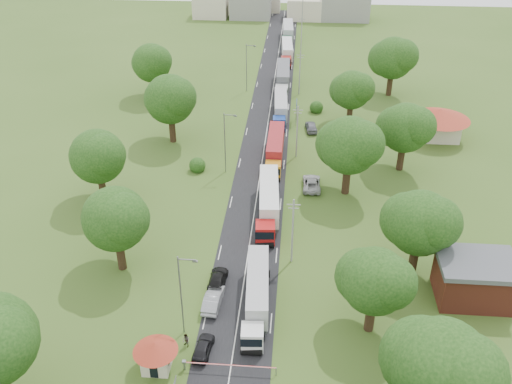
# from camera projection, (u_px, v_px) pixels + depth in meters

# --- Properties ---
(ground) EXTENTS (260.00, 260.00, 0.00)m
(ground) POSITION_uv_depth(u_px,v_px,m) (252.00, 227.00, 77.02)
(ground) COLOR #36521B
(ground) RESTS_ON ground
(road) EXTENTS (8.00, 200.00, 0.04)m
(road) POSITION_uv_depth(u_px,v_px,m) (263.00, 158.00, 94.07)
(road) COLOR black
(road) RESTS_ON ground
(boom_barrier) EXTENTS (9.22, 0.35, 1.18)m
(boom_barrier) POSITION_uv_depth(u_px,v_px,m) (216.00, 365.00, 55.35)
(boom_barrier) COLOR slate
(boom_barrier) RESTS_ON ground
(guard_booth) EXTENTS (4.40, 4.40, 3.45)m
(guard_booth) POSITION_uv_depth(u_px,v_px,m) (156.00, 352.00, 55.09)
(guard_booth) COLOR beige
(guard_booth) RESTS_ON ground
(info_sign) EXTENTS (0.12, 3.10, 4.10)m
(info_sign) POSITION_uv_depth(u_px,v_px,m) (297.00, 107.00, 104.94)
(info_sign) COLOR slate
(info_sign) RESTS_ON ground
(pole_1) EXTENTS (1.60, 0.24, 9.00)m
(pole_1) POSITION_uv_depth(u_px,v_px,m) (293.00, 230.00, 68.25)
(pole_1) COLOR gray
(pole_1) RESTS_ON ground
(pole_2) EXTENTS (1.60, 0.24, 9.00)m
(pole_2) POSITION_uv_depth(u_px,v_px,m) (297.00, 131.00, 92.12)
(pole_2) COLOR gray
(pole_2) RESTS_ON ground
(pole_3) EXTENTS (1.60, 0.24, 9.00)m
(pole_3) POSITION_uv_depth(u_px,v_px,m) (300.00, 73.00, 115.98)
(pole_3) COLOR gray
(pole_3) RESTS_ON ground
(pole_4) EXTENTS (1.60, 0.24, 9.00)m
(pole_4) POSITION_uv_depth(u_px,v_px,m) (301.00, 34.00, 139.85)
(pole_4) COLOR gray
(pole_4) RESTS_ON ground
(pole_5) EXTENTS (1.60, 0.24, 9.00)m
(pole_5) POSITION_uv_depth(u_px,v_px,m) (303.00, 7.00, 163.71)
(pole_5) COLOR gray
(pole_5) RESTS_ON ground
(lamp_0) EXTENTS (2.03, 0.22, 10.00)m
(lamp_0) POSITION_uv_depth(u_px,v_px,m) (182.00, 292.00, 57.47)
(lamp_0) COLOR slate
(lamp_0) RESTS_ON ground
(lamp_1) EXTENTS (2.03, 0.22, 10.00)m
(lamp_1) POSITION_uv_depth(u_px,v_px,m) (226.00, 140.00, 87.30)
(lamp_1) COLOR slate
(lamp_1) RESTS_ON ground
(lamp_2) EXTENTS (2.03, 0.22, 10.00)m
(lamp_2) POSITION_uv_depth(u_px,v_px,m) (247.00, 65.00, 117.13)
(lamp_2) COLOR slate
(lamp_2) RESTS_ON ground
(tree_1) EXTENTS (9.60, 9.60, 12.05)m
(tree_1) POSITION_uv_depth(u_px,v_px,m) (440.00, 366.00, 46.29)
(tree_1) COLOR #382616
(tree_1) RESTS_ON ground
(tree_2) EXTENTS (8.00, 8.00, 10.10)m
(tree_2) POSITION_uv_depth(u_px,v_px,m) (375.00, 280.00, 57.42)
(tree_2) COLOR #382616
(tree_2) RESTS_ON ground
(tree_3) EXTENTS (8.80, 8.80, 11.07)m
(tree_3) POSITION_uv_depth(u_px,v_px,m) (420.00, 222.00, 65.21)
(tree_3) COLOR #382616
(tree_3) RESTS_ON ground
(tree_4) EXTENTS (9.60, 9.60, 12.05)m
(tree_4) POSITION_uv_depth(u_px,v_px,m) (349.00, 145.00, 80.73)
(tree_4) COLOR #382616
(tree_4) RESTS_ON ground
(tree_5) EXTENTS (8.80, 8.80, 11.07)m
(tree_5) POSITION_uv_depth(u_px,v_px,m) (405.00, 127.00, 87.24)
(tree_5) COLOR #382616
(tree_5) RESTS_ON ground
(tree_6) EXTENTS (8.00, 8.00, 10.10)m
(tree_6) POSITION_uv_depth(u_px,v_px,m) (352.00, 90.00, 102.52)
(tree_6) COLOR #382616
(tree_6) RESTS_ON ground
(tree_7) EXTENTS (9.60, 9.60, 12.05)m
(tree_7) POSITION_uv_depth(u_px,v_px,m) (393.00, 58.00, 114.06)
(tree_7) COLOR #382616
(tree_7) RESTS_ON ground
(tree_10) EXTENTS (8.80, 8.80, 11.07)m
(tree_10) POSITION_uv_depth(u_px,v_px,m) (116.00, 218.00, 65.92)
(tree_10) COLOR #382616
(tree_10) RESTS_ON ground
(tree_11) EXTENTS (8.80, 8.80, 11.07)m
(tree_11) POSITION_uv_depth(u_px,v_px,m) (98.00, 156.00, 79.19)
(tree_11) COLOR #382616
(tree_11) RESTS_ON ground
(tree_12) EXTENTS (9.60, 9.60, 12.05)m
(tree_12) POSITION_uv_depth(u_px,v_px,m) (170.00, 99.00, 95.51)
(tree_12) COLOR #382616
(tree_12) RESTS_ON ground
(tree_13) EXTENTS (8.80, 8.80, 11.07)m
(tree_13) POSITION_uv_depth(u_px,v_px,m) (152.00, 63.00, 113.42)
(tree_13) COLOR #382616
(tree_13) RESTS_ON ground
(house_brick) EXTENTS (8.60, 6.60, 5.20)m
(house_brick) POSITION_uv_depth(u_px,v_px,m) (474.00, 279.00, 63.63)
(house_brick) COLOR maroon
(house_brick) RESTS_ON ground
(house_cream) EXTENTS (10.08, 10.08, 5.80)m
(house_cream) POSITION_uv_depth(u_px,v_px,m) (439.00, 119.00, 98.64)
(house_cream) COLOR beige
(house_cream) RESTS_ON ground
(distant_town) EXTENTS (52.00, 8.00, 8.00)m
(distant_town) POSITION_uv_depth(u_px,v_px,m) (286.00, 7.00, 168.93)
(distant_town) COLOR gray
(distant_town) RESTS_ON ground
(truck_0) EXTENTS (3.03, 13.85, 3.82)m
(truck_0) POSITION_uv_depth(u_px,v_px,m) (257.00, 294.00, 62.45)
(truck_0) COLOR silver
(truck_0) RESTS_ON ground
(truck_1) EXTENTS (3.40, 15.13, 4.18)m
(truck_1) POSITION_uv_depth(u_px,v_px,m) (268.00, 202.00, 78.32)
(truck_1) COLOR #AA1313
(truck_1) RESTS_ON ground
(truck_2) EXTENTS (2.46, 14.30, 3.97)m
(truck_2) POSITION_uv_depth(u_px,v_px,m) (275.00, 149.00, 92.33)
(truck_2) COLOR #C27A16
(truck_2) RESTS_ON ground
(truck_3) EXTENTS (2.92, 13.57, 3.75)m
(truck_3) POSITION_uv_depth(u_px,v_px,m) (281.00, 108.00, 107.06)
(truck_3) COLOR navy
(truck_3) RESTS_ON ground
(truck_4) EXTENTS (2.91, 15.28, 4.23)m
(truck_4) POSITION_uv_depth(u_px,v_px,m) (283.00, 78.00, 120.34)
(truck_4) COLOR #B1B1B1
(truck_4) RESTS_ON ground
(truck_5) EXTENTS (3.05, 13.97, 3.86)m
(truck_5) POSITION_uv_depth(u_px,v_px,m) (287.00, 52.00, 136.37)
(truck_5) COLOR maroon
(truck_5) RESTS_ON ground
(truck_6) EXTENTS (3.10, 14.81, 4.09)m
(truck_6) POSITION_uv_depth(u_px,v_px,m) (288.00, 32.00, 150.15)
(truck_6) COLOR #235D3B
(truck_6) RESTS_ON ground
(car_lane_front) EXTENTS (2.05, 4.22, 1.39)m
(car_lane_front) POSITION_uv_depth(u_px,v_px,m) (203.00, 347.00, 57.56)
(car_lane_front) COLOR black
(car_lane_front) RESTS_ON ground
(car_lane_mid) EXTENTS (2.10, 5.09, 1.64)m
(car_lane_mid) POSITION_uv_depth(u_px,v_px,m) (213.00, 299.00, 63.48)
(car_lane_mid) COLOR gray
(car_lane_mid) RESTS_ON ground
(car_lane_rear) EXTENTS (2.14, 4.95, 1.42)m
(car_lane_rear) POSITION_uv_depth(u_px,v_px,m) (218.00, 279.00, 66.63)
(car_lane_rear) COLOR black
(car_lane_rear) RESTS_ON ground
(car_verge_near) EXTENTS (2.72, 5.72, 1.58)m
(car_verge_near) POSITION_uv_depth(u_px,v_px,m) (312.00, 183.00, 85.49)
(car_verge_near) COLOR #B1B1B1
(car_verge_near) RESTS_ON ground
(car_verge_far) EXTENTS (2.44, 4.90, 1.60)m
(car_verge_far) POSITION_uv_depth(u_px,v_px,m) (311.00, 127.00, 102.76)
(car_verge_far) COLOR slate
(car_verge_far) RESTS_ON ground
(pedestrian_booth) EXTENTS (0.99, 0.97, 1.61)m
(pedestrian_booth) POSITION_uv_depth(u_px,v_px,m) (186.00, 341.00, 58.19)
(pedestrian_booth) COLOR gray
(pedestrian_booth) RESTS_ON ground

